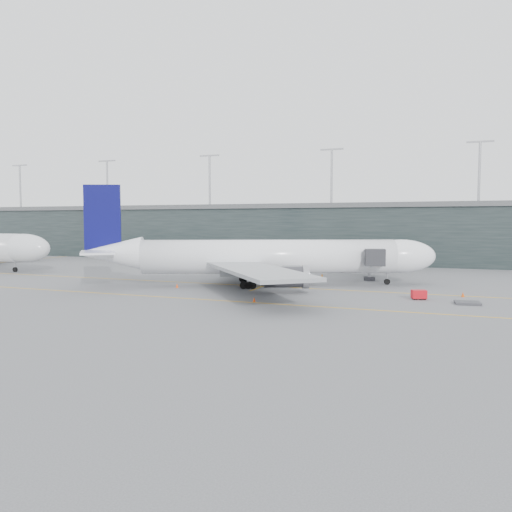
% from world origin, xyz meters
% --- Properties ---
extents(ground, '(320.00, 320.00, 0.00)m').
position_xyz_m(ground, '(0.00, 0.00, 0.00)').
color(ground, '#515156').
rests_on(ground, ground).
extents(taxiline_a, '(160.00, 0.25, 0.02)m').
position_xyz_m(taxiline_a, '(0.00, -4.00, 0.01)').
color(taxiline_a, gold).
rests_on(taxiline_a, ground).
extents(taxiline_b, '(160.00, 0.25, 0.02)m').
position_xyz_m(taxiline_b, '(0.00, -20.00, 0.01)').
color(taxiline_b, gold).
rests_on(taxiline_b, ground).
extents(taxiline_lead_main, '(0.25, 60.00, 0.02)m').
position_xyz_m(taxiline_lead_main, '(5.00, 20.00, 0.01)').
color(taxiline_lead_main, gold).
rests_on(taxiline_lead_main, ground).
extents(taxiline_lead_adj, '(0.25, 60.00, 0.02)m').
position_xyz_m(taxiline_lead_adj, '(-75.00, 20.00, 0.01)').
color(taxiline_lead_adj, gold).
rests_on(taxiline_lead_adj, ground).
extents(terminal, '(240.00, 36.00, 29.00)m').
position_xyz_m(terminal, '(-0.00, 58.00, 7.62)').
color(terminal, black).
rests_on(terminal, ground).
extents(main_aircraft, '(56.57, 52.16, 16.61)m').
position_xyz_m(main_aircraft, '(5.14, -2.74, 4.66)').
color(main_aircraft, white).
rests_on(main_aircraft, ground).
extents(jet_bridge, '(12.30, 42.87, 6.33)m').
position_xyz_m(jet_bridge, '(18.54, 23.78, 4.74)').
color(jet_bridge, '#2A2B2F').
rests_on(jet_bridge, ground).
extents(gse_cart, '(2.23, 1.80, 1.31)m').
position_xyz_m(gse_cart, '(29.65, -9.58, 0.73)').
color(gse_cart, red).
rests_on(gse_cart, ground).
extents(baggage_dolly, '(3.33, 2.79, 0.31)m').
position_xyz_m(baggage_dolly, '(35.72, -11.37, 0.18)').
color(baggage_dolly, '#39393E').
rests_on(baggage_dolly, ground).
extents(uld_a, '(2.44, 2.16, 1.87)m').
position_xyz_m(uld_a, '(-3.64, 9.36, 0.98)').
color(uld_a, '#37373C').
rests_on(uld_a, ground).
extents(uld_b, '(2.28, 1.98, 1.81)m').
position_xyz_m(uld_b, '(-3.14, 10.51, 0.95)').
color(uld_b, '#37373C').
rests_on(uld_b, ground).
extents(uld_c, '(2.24, 2.06, 1.65)m').
position_xyz_m(uld_c, '(-0.12, 10.61, 0.86)').
color(uld_c, '#37373C').
rests_on(uld_c, ground).
extents(cone_nose, '(0.47, 0.47, 0.74)m').
position_xyz_m(cone_nose, '(35.36, -5.04, 0.37)').
color(cone_nose, '#D0470B').
rests_on(cone_nose, ground).
extents(cone_wing_stbd, '(0.41, 0.41, 0.65)m').
position_xyz_m(cone_wing_stbd, '(9.31, -19.39, 0.32)').
color(cone_wing_stbd, '#D93F0C').
rests_on(cone_wing_stbd, ground).
extents(cone_wing_port, '(0.46, 0.46, 0.74)m').
position_xyz_m(cone_wing_port, '(11.05, 12.35, 0.37)').
color(cone_wing_port, orange).
rests_on(cone_wing_port, ground).
extents(cone_tail, '(0.46, 0.46, 0.73)m').
position_xyz_m(cone_tail, '(-7.29, -10.73, 0.36)').
color(cone_tail, '#FE4A0E').
rests_on(cone_tail, ground).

